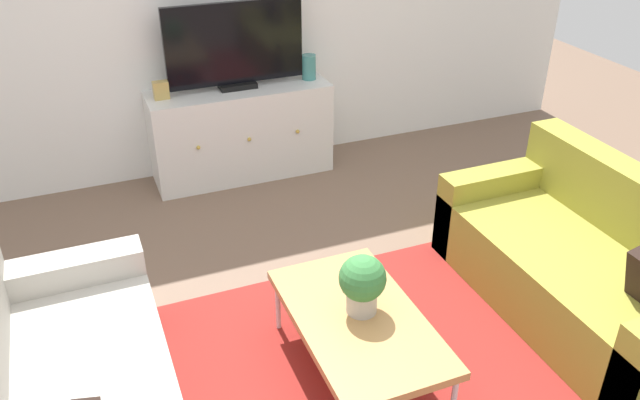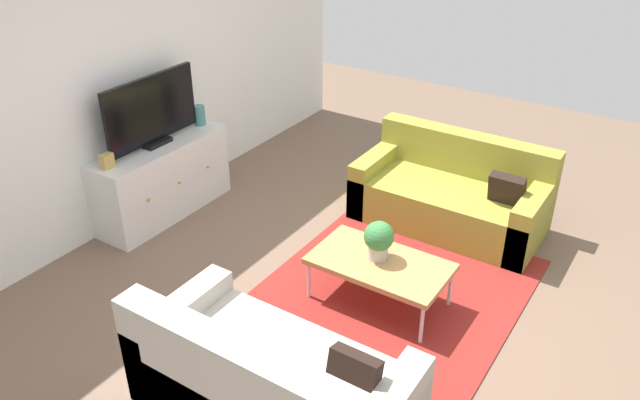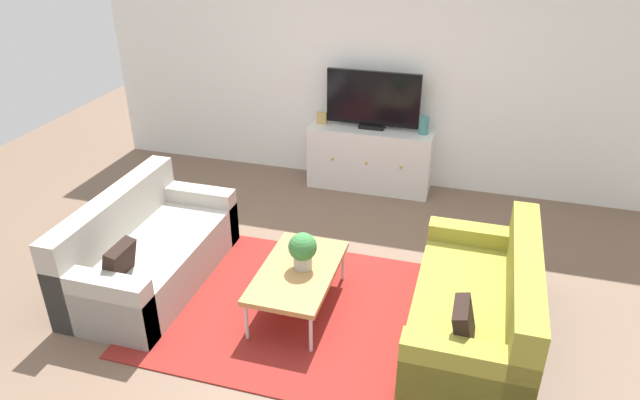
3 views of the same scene
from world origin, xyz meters
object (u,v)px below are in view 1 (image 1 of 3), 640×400
(couch_right_side, at_px, (591,268))
(potted_plant, at_px, (362,282))
(glass_vase, at_px, (309,67))
(mantel_clock, at_px, (161,90))
(flat_screen_tv, at_px, (235,46))
(tv_console, at_px, (241,132))
(coffee_table, at_px, (358,321))

(couch_right_side, relative_size, potted_plant, 5.46)
(glass_vase, bearing_deg, potted_plant, -105.11)
(couch_right_side, xyz_separation_m, mantel_clock, (-1.94, 2.37, 0.51))
(potted_plant, height_order, glass_vase, glass_vase)
(couch_right_side, bearing_deg, flat_screen_tv, 119.73)
(mantel_clock, bearing_deg, couch_right_side, -50.72)
(couch_right_side, xyz_separation_m, flat_screen_tv, (-1.37, 2.39, 0.77))
(potted_plant, bearing_deg, glass_vase, 74.89)
(glass_vase, bearing_deg, couch_right_side, -71.53)
(tv_console, relative_size, mantel_clock, 10.69)
(couch_right_side, distance_m, potted_plant, 1.45)
(potted_plant, bearing_deg, coffee_table, -130.08)
(glass_vase, bearing_deg, flat_screen_tv, 178.01)
(couch_right_side, height_order, coffee_table, couch_right_side)
(coffee_table, distance_m, mantel_clock, 2.47)
(mantel_clock, bearing_deg, tv_console, -0.00)
(couch_right_side, bearing_deg, mantel_clock, 129.28)
(coffee_table, bearing_deg, tv_console, 87.84)
(flat_screen_tv, relative_size, mantel_clock, 7.98)
(couch_right_side, bearing_deg, coffee_table, -179.75)
(tv_console, distance_m, flat_screen_tv, 0.68)
(coffee_table, distance_m, potted_plant, 0.21)
(tv_console, bearing_deg, mantel_clock, 180.00)
(tv_console, bearing_deg, couch_right_side, -60.06)
(tv_console, relative_size, glass_vase, 7.22)
(couch_right_side, relative_size, glass_vase, 8.83)
(coffee_table, xyz_separation_m, potted_plant, (0.03, 0.04, 0.20))
(flat_screen_tv, bearing_deg, potted_plant, -91.41)
(couch_right_side, distance_m, tv_console, 2.74)
(potted_plant, relative_size, glass_vase, 1.62)
(potted_plant, bearing_deg, tv_console, 88.57)
(glass_vase, relative_size, mantel_clock, 1.48)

